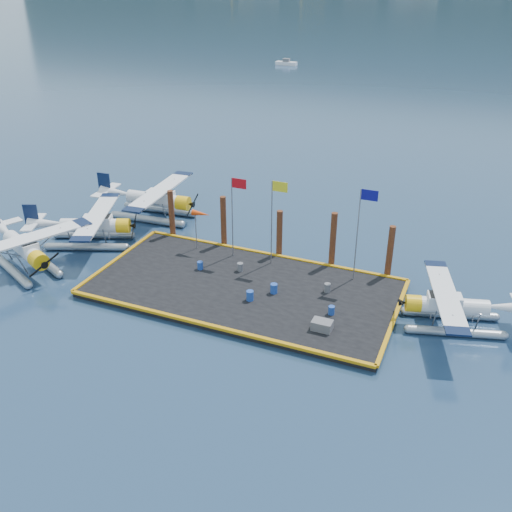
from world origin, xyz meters
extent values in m
plane|color=#192B4C|center=(0.00, 0.00, 0.00)|extent=(4000.00, 4000.00, 0.00)
cube|color=black|center=(0.00, 0.00, 0.20)|extent=(20.00, 10.00, 0.40)
cylinder|color=#949BA2|center=(-15.30, -2.00, 0.30)|extent=(5.89, 3.17, 0.60)
cylinder|color=#949BA2|center=(-16.23, -4.00, 0.30)|extent=(5.89, 3.17, 0.60)
cylinder|color=white|center=(-15.58, -3.09, 1.66)|extent=(4.69, 2.97, 1.10)
cube|color=white|center=(-15.04, -3.34, 2.01)|extent=(2.47, 1.93, 0.90)
cube|color=black|center=(-14.77, -3.47, 2.21)|extent=(1.72, 1.55, 0.55)
cylinder|color=yellow|center=(-13.22, -4.19, 1.66)|extent=(1.40, 1.48, 1.16)
cube|color=black|center=(-12.45, -4.55, 1.66)|extent=(1.00, 2.05, 1.13)
cube|color=white|center=(-15.04, -3.34, 2.51)|extent=(5.18, 8.82, 0.12)
cube|color=#0A1533|center=(-13.22, 0.57, 2.51)|extent=(1.75, 1.45, 0.13)
cylinder|color=#949BA2|center=(-14.26, 2.92, 0.29)|extent=(5.78, 2.78, 0.58)
cylinder|color=#949BA2|center=(-13.47, 0.94, 0.29)|extent=(5.78, 2.78, 0.58)
cylinder|color=white|center=(-13.69, 2.00, 1.60)|extent=(4.57, 2.67, 1.07)
cube|color=white|center=(-13.15, 2.22, 1.94)|extent=(2.37, 1.78, 0.87)
cube|color=black|center=(-12.88, 2.33, 2.13)|extent=(1.64, 1.45, 0.53)
cylinder|color=yellow|center=(-11.35, 2.94, 1.60)|extent=(1.32, 1.40, 1.12)
cube|color=black|center=(-10.59, 3.25, 1.60)|extent=(0.86, 2.02, 1.09)
cube|color=white|center=(-13.15, 2.22, 2.42)|extent=(4.61, 8.63, 0.12)
cube|color=#0A1533|center=(-14.70, 6.08, 2.42)|extent=(1.67, 1.35, 0.13)
cube|color=#0A1533|center=(-11.59, -1.64, 2.42)|extent=(1.67, 1.35, 0.13)
cube|color=#0A1533|center=(-17.82, 0.34, 2.47)|extent=(1.03, 0.51, 1.65)
cube|color=white|center=(-17.73, 0.37, 1.84)|extent=(2.04, 3.38, 0.10)
cylinder|color=#949BA2|center=(-12.22, 9.44, 0.31)|extent=(6.43, 1.08, 0.62)
cylinder|color=#949BA2|center=(-12.06, 7.17, 0.31)|extent=(6.43, 1.08, 0.62)
cylinder|color=white|center=(-11.93, 8.32, 1.70)|extent=(4.87, 1.48, 1.14)
cube|color=white|center=(-11.32, 8.37, 2.07)|extent=(2.35, 1.30, 0.93)
cube|color=black|center=(-11.01, 8.39, 2.27)|extent=(1.52, 1.19, 0.57)
cylinder|color=yellow|center=(-9.26, 8.52, 1.70)|extent=(1.12, 1.27, 1.20)
cube|color=black|center=(-8.38, 8.58, 1.70)|extent=(0.23, 2.30, 1.16)
cube|color=white|center=(-11.32, 8.37, 2.58)|extent=(2.21, 9.38, 0.12)
cube|color=#0A1533|center=(-11.64, 12.80, 2.58)|extent=(1.61, 1.04, 0.13)
cube|color=#0A1533|center=(-11.00, 3.94, 2.58)|extent=(1.61, 1.04, 0.13)
cube|color=#0A1533|center=(-16.67, 7.98, 2.63)|extent=(1.14, 0.21, 1.76)
cube|color=white|center=(-16.57, 7.99, 1.96)|extent=(1.18, 3.57, 0.10)
cylinder|color=#949BA2|center=(13.56, 0.18, 0.26)|extent=(5.40, 1.99, 0.53)
cylinder|color=#949BA2|center=(13.04, 2.05, 0.26)|extent=(5.40, 1.99, 0.53)
cylinder|color=white|center=(13.13, 1.07, 1.45)|extent=(4.21, 2.05, 0.97)
cube|color=white|center=(12.62, 0.92, 1.76)|extent=(2.13, 1.46, 0.79)
cube|color=black|center=(12.37, 0.85, 1.94)|extent=(1.44, 1.23, 0.48)
cylinder|color=yellow|center=(10.92, 0.45, 1.45)|extent=(1.13, 1.22, 1.02)
cube|color=black|center=(10.20, 0.24, 1.45)|extent=(0.58, 1.90, 0.99)
cube|color=white|center=(12.62, 0.92, 2.20)|extent=(3.43, 7.99, 0.11)
cube|color=#0A1533|center=(13.65, -2.72, 2.20)|extent=(1.49, 1.12, 0.11)
cube|color=#0A1533|center=(11.59, 4.57, 2.20)|extent=(1.49, 1.12, 0.11)
cylinder|color=#1C419B|center=(-3.74, 1.01, 0.68)|extent=(0.40, 0.40, 0.57)
cylinder|color=#1C419B|center=(2.19, -0.01, 0.73)|extent=(0.46, 0.46, 0.65)
cylinder|color=#1C419B|center=(6.34, -0.99, 0.67)|extent=(0.39, 0.39, 0.55)
cylinder|color=#1C419B|center=(1.12, -1.43, 0.73)|extent=(0.47, 0.47, 0.66)
cylinder|color=#56565B|center=(5.35, 1.48, 0.70)|extent=(0.43, 0.43, 0.60)
cylinder|color=#56565B|center=(-1.05, 1.87, 0.70)|extent=(0.42, 0.42, 0.59)
cube|color=#56565B|center=(6.30, -2.80, 0.70)|extent=(1.18, 0.79, 0.59)
cylinder|color=gray|center=(-2.50, 3.80, 3.40)|extent=(0.08, 0.08, 6.00)
cube|color=#BA0B13|center=(-1.95, 3.80, 6.05)|extent=(1.10, 0.03, 0.70)
cylinder|color=gray|center=(0.50, 3.80, 3.50)|extent=(0.08, 0.08, 6.20)
cube|color=yellow|center=(1.05, 3.80, 6.25)|extent=(1.10, 0.03, 0.70)
cylinder|color=gray|center=(6.50, 3.80, 3.65)|extent=(0.08, 0.08, 6.50)
cube|color=navy|center=(7.05, 3.80, 6.55)|extent=(1.10, 0.03, 0.70)
cylinder|color=gray|center=(-5.50, 3.80, 1.90)|extent=(0.07, 0.07, 3.00)
cone|color=#DF3D0C|center=(-5.00, 3.80, 3.30)|extent=(1.40, 0.44, 0.44)
cylinder|color=#411E12|center=(-8.50, 5.40, 2.00)|extent=(0.44, 0.44, 4.00)
cylinder|color=#411E12|center=(-4.00, 5.40, 2.10)|extent=(0.44, 0.44, 4.20)
cylinder|color=#411E12|center=(0.50, 5.40, 1.90)|extent=(0.44, 0.44, 3.80)
cylinder|color=#411E12|center=(4.50, 5.40, 2.15)|extent=(0.44, 0.44, 4.30)
cylinder|color=#411E12|center=(8.50, 5.40, 2.00)|extent=(0.44, 0.44, 4.00)
camera|label=1|loc=(13.51, -29.80, 19.51)|focal=40.00mm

